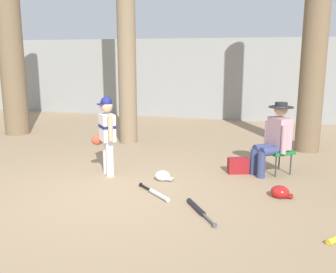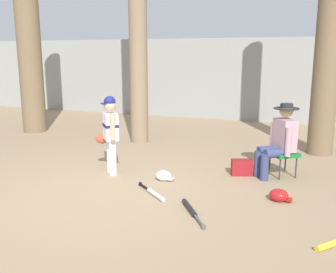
# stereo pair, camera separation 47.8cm
# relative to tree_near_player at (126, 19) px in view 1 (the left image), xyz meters

# --- Properties ---
(ground_plane) EXTENTS (60.00, 60.00, 0.00)m
(ground_plane) POSITION_rel_tree_near_player_xyz_m (0.99, -3.26, -2.70)
(ground_plane) COLOR #937A5B
(concrete_back_wall) EXTENTS (18.00, 0.36, 2.44)m
(concrete_back_wall) POSITION_rel_tree_near_player_xyz_m (0.99, 3.84, -1.49)
(concrete_back_wall) COLOR gray
(concrete_back_wall) RESTS_ON ground
(tree_near_player) EXTENTS (0.63, 0.63, 6.07)m
(tree_near_player) POSITION_rel_tree_near_player_xyz_m (0.00, 0.00, 0.00)
(tree_near_player) COLOR #7F6B51
(tree_near_player) RESTS_ON ground
(tree_behind_spectator) EXTENTS (0.75, 0.75, 5.39)m
(tree_behind_spectator) POSITION_rel_tree_near_player_xyz_m (3.85, 0.30, -0.39)
(tree_behind_spectator) COLOR brown
(tree_behind_spectator) RESTS_ON ground
(young_ballplayer) EXTENTS (0.55, 0.47, 1.31)m
(young_ballplayer) POSITION_rel_tree_near_player_xyz_m (0.54, -2.32, -1.96)
(young_ballplayer) COLOR white
(young_ballplayer) RESTS_ON ground
(folding_stool) EXTENTS (0.56, 0.56, 0.41)m
(folding_stool) POSITION_rel_tree_near_player_xyz_m (3.26, -1.47, -2.34)
(folding_stool) COLOR #196B2D
(folding_stool) RESTS_ON ground
(seated_spectator) EXTENTS (0.65, 0.60, 1.20)m
(seated_spectator) POSITION_rel_tree_near_player_xyz_m (3.18, -1.53, -2.06)
(seated_spectator) COLOR navy
(seated_spectator) RESTS_ON ground
(handbag_beside_stool) EXTENTS (0.38, 0.28, 0.26)m
(handbag_beside_stool) POSITION_rel_tree_near_player_xyz_m (2.63, -1.65, -2.57)
(handbag_beside_stool) COLOR maroon
(handbag_beside_stool) RESTS_ON ground
(tree_far_left) EXTENTS (0.87, 0.87, 5.20)m
(tree_far_left) POSITION_rel_tree_near_player_xyz_m (-3.06, 0.14, -0.53)
(tree_far_left) COLOR brown
(tree_far_left) RESTS_ON ground
(bat_black_composite) EXTENTS (0.51, 0.71, 0.07)m
(bat_black_composite) POSITION_rel_tree_near_player_xyz_m (2.29, -3.40, -2.67)
(bat_black_composite) COLOR black
(bat_black_composite) RESTS_ON ground
(bat_aluminum_silver) EXTENTS (0.62, 0.54, 0.07)m
(bat_aluminum_silver) POSITION_rel_tree_near_player_xyz_m (1.63, -3.04, -2.67)
(bat_aluminum_silver) COLOR #B7BCC6
(bat_aluminum_silver) RESTS_ON ground
(batting_helmet_white) EXTENTS (0.29, 0.22, 0.17)m
(batting_helmet_white) POSITION_rel_tree_near_player_xyz_m (1.51, -2.35, -2.63)
(batting_helmet_white) COLOR silver
(batting_helmet_white) RESTS_ON ground
(batting_helmet_red) EXTENTS (0.31, 0.24, 0.18)m
(batting_helmet_red) POSITION_rel_tree_near_player_xyz_m (3.30, -2.61, -2.63)
(batting_helmet_red) COLOR #A81919
(batting_helmet_red) RESTS_ON ground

